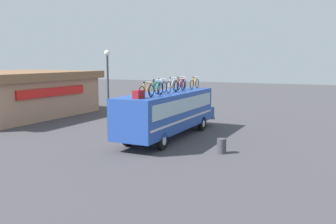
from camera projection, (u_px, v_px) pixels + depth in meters
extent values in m
plane|color=#423F44|center=(168.00, 138.00, 23.23)|extent=(120.00, 120.00, 0.00)
cube|color=#23479E|center=(168.00, 111.00, 22.98)|extent=(9.62, 2.46, 2.29)
cube|color=#23479E|center=(198.00, 112.00, 27.86)|extent=(1.06, 2.26, 0.78)
cube|color=#99B7C6|center=(186.00, 105.00, 22.39)|extent=(8.85, 0.04, 0.84)
cube|color=#99B7C6|center=(150.00, 103.00, 23.46)|extent=(8.85, 0.04, 0.84)
cube|color=silver|center=(186.00, 119.00, 22.51)|extent=(9.24, 0.03, 0.12)
cube|color=silver|center=(150.00, 116.00, 23.58)|extent=(9.24, 0.03, 0.12)
cube|color=silver|center=(201.00, 117.00, 28.45)|extent=(0.16, 2.34, 0.24)
cylinder|color=black|center=(202.00, 123.00, 25.61)|extent=(1.00, 0.28, 1.00)
cylinder|color=silver|center=(202.00, 123.00, 25.61)|extent=(0.45, 0.30, 0.45)
cylinder|color=black|center=(174.00, 121.00, 26.55)|extent=(1.00, 0.28, 1.00)
cylinder|color=silver|center=(174.00, 121.00, 26.55)|extent=(0.45, 0.30, 0.45)
cylinder|color=black|center=(162.00, 141.00, 20.03)|extent=(1.00, 0.28, 1.00)
cylinder|color=silver|center=(162.00, 141.00, 20.03)|extent=(0.45, 0.30, 0.45)
cylinder|color=black|center=(128.00, 137.00, 20.96)|extent=(1.00, 0.28, 1.00)
cylinder|color=silver|center=(128.00, 137.00, 20.96)|extent=(0.45, 0.30, 0.45)
cube|color=maroon|center=(139.00, 94.00, 19.22)|extent=(0.70, 0.38, 0.43)
torus|color=black|center=(142.00, 92.00, 19.21)|extent=(0.65, 0.04, 0.65)
torus|color=black|center=(151.00, 91.00, 20.16)|extent=(0.65, 0.04, 0.65)
cylinder|color=orange|center=(145.00, 87.00, 19.46)|extent=(0.20, 0.04, 0.46)
cylinder|color=orange|center=(148.00, 87.00, 19.75)|extent=(0.49, 0.04, 0.44)
cylinder|color=orange|center=(147.00, 83.00, 19.64)|extent=(0.64, 0.04, 0.07)
cylinder|color=orange|center=(144.00, 92.00, 19.39)|extent=(0.40, 0.03, 0.05)
cylinder|color=orange|center=(143.00, 88.00, 19.29)|extent=(0.26, 0.03, 0.48)
cylinder|color=orange|center=(151.00, 87.00, 20.05)|extent=(0.22, 0.03, 0.45)
cylinder|color=silver|center=(150.00, 82.00, 19.92)|extent=(0.03, 0.44, 0.03)
ellipsoid|color=black|center=(144.00, 82.00, 19.35)|extent=(0.20, 0.08, 0.06)
torus|color=black|center=(151.00, 91.00, 19.94)|extent=(0.66, 0.04, 0.66)
torus|color=black|center=(160.00, 90.00, 20.90)|extent=(0.66, 0.04, 0.66)
cylinder|color=green|center=(154.00, 86.00, 20.19)|extent=(0.21, 0.04, 0.47)
cylinder|color=green|center=(157.00, 86.00, 20.48)|extent=(0.50, 0.04, 0.46)
cylinder|color=green|center=(156.00, 82.00, 20.37)|extent=(0.64, 0.04, 0.07)
cylinder|color=green|center=(153.00, 90.00, 20.12)|extent=(0.41, 0.03, 0.05)
cylinder|color=green|center=(152.00, 86.00, 20.01)|extent=(0.26, 0.03, 0.49)
cylinder|color=green|center=(159.00, 86.00, 20.78)|extent=(0.22, 0.03, 0.46)
cylinder|color=silver|center=(158.00, 81.00, 20.66)|extent=(0.03, 0.44, 0.03)
ellipsoid|color=black|center=(153.00, 81.00, 20.08)|extent=(0.20, 0.08, 0.06)
torus|color=black|center=(152.00, 89.00, 20.90)|extent=(0.69, 0.04, 0.69)
torus|color=black|center=(161.00, 88.00, 21.89)|extent=(0.69, 0.04, 0.69)
cylinder|color=#197FDB|center=(155.00, 84.00, 21.16)|extent=(0.21, 0.04, 0.49)
cylinder|color=#197FDB|center=(157.00, 84.00, 21.46)|extent=(0.51, 0.04, 0.47)
cylinder|color=#197FDB|center=(156.00, 80.00, 21.35)|extent=(0.66, 0.04, 0.07)
cylinder|color=#197FDB|center=(154.00, 89.00, 21.09)|extent=(0.42, 0.03, 0.05)
cylinder|color=#197FDB|center=(153.00, 85.00, 20.98)|extent=(0.27, 0.03, 0.51)
cylinder|color=#197FDB|center=(160.00, 84.00, 21.76)|extent=(0.23, 0.03, 0.48)
cylinder|color=silver|center=(159.00, 80.00, 21.64)|extent=(0.03, 0.44, 0.03)
ellipsoid|color=black|center=(154.00, 80.00, 21.04)|extent=(0.20, 0.08, 0.06)
torus|color=black|center=(157.00, 88.00, 21.86)|extent=(0.69, 0.04, 0.69)
torus|color=black|center=(164.00, 87.00, 22.71)|extent=(0.69, 0.04, 0.69)
cylinder|color=#197FDB|center=(159.00, 83.00, 22.08)|extent=(0.19, 0.04, 0.49)
cylinder|color=#197FDB|center=(162.00, 83.00, 22.34)|extent=(0.45, 0.04, 0.47)
cylinder|color=#197FDB|center=(161.00, 80.00, 22.24)|extent=(0.58, 0.04, 0.07)
cylinder|color=#197FDB|center=(159.00, 88.00, 22.02)|extent=(0.37, 0.03, 0.05)
cylinder|color=#197FDB|center=(158.00, 84.00, 21.92)|extent=(0.24, 0.03, 0.51)
cylinder|color=#197FDB|center=(164.00, 83.00, 22.61)|extent=(0.20, 0.03, 0.48)
cylinder|color=silver|center=(163.00, 79.00, 22.49)|extent=(0.03, 0.44, 0.03)
ellipsoid|color=black|center=(159.00, 79.00, 21.97)|extent=(0.20, 0.08, 0.06)
torus|color=black|center=(169.00, 87.00, 22.45)|extent=(0.72, 0.04, 0.72)
torus|color=black|center=(175.00, 86.00, 23.33)|extent=(0.72, 0.04, 0.72)
cylinder|color=white|center=(171.00, 82.00, 22.68)|extent=(0.19, 0.04, 0.52)
cylinder|color=white|center=(173.00, 82.00, 22.95)|extent=(0.46, 0.04, 0.50)
cylinder|color=white|center=(172.00, 78.00, 22.84)|extent=(0.60, 0.04, 0.07)
cylinder|color=white|center=(170.00, 87.00, 22.62)|extent=(0.38, 0.03, 0.05)
cylinder|color=white|center=(169.00, 83.00, 22.51)|extent=(0.24, 0.03, 0.54)
cylinder|color=white|center=(175.00, 82.00, 23.22)|extent=(0.21, 0.03, 0.50)
cylinder|color=silver|center=(174.00, 78.00, 23.10)|extent=(0.03, 0.44, 0.03)
ellipsoid|color=black|center=(170.00, 78.00, 22.57)|extent=(0.20, 0.08, 0.06)
torus|color=black|center=(176.00, 87.00, 23.21)|extent=(0.65, 0.04, 0.65)
torus|color=black|center=(183.00, 86.00, 24.18)|extent=(0.65, 0.04, 0.65)
cylinder|color=purple|center=(178.00, 83.00, 23.47)|extent=(0.21, 0.04, 0.46)
cylinder|color=purple|center=(181.00, 83.00, 23.76)|extent=(0.50, 0.04, 0.45)
cylinder|color=purple|center=(180.00, 79.00, 23.65)|extent=(0.65, 0.04, 0.07)
cylinder|color=purple|center=(178.00, 86.00, 23.39)|extent=(0.41, 0.03, 0.05)
cylinder|color=purple|center=(177.00, 83.00, 23.29)|extent=(0.26, 0.03, 0.48)
cylinder|color=purple|center=(183.00, 83.00, 24.06)|extent=(0.22, 0.03, 0.45)
cylinder|color=silver|center=(182.00, 78.00, 23.94)|extent=(0.03, 0.44, 0.03)
ellipsoid|color=black|center=(178.00, 79.00, 23.35)|extent=(0.20, 0.08, 0.06)
torus|color=black|center=(176.00, 85.00, 24.12)|extent=(0.70, 0.04, 0.70)
torus|color=black|center=(183.00, 85.00, 25.07)|extent=(0.70, 0.04, 0.70)
cylinder|color=#B2B20C|center=(178.00, 81.00, 24.37)|extent=(0.21, 0.04, 0.50)
cylinder|color=#B2B20C|center=(180.00, 81.00, 24.65)|extent=(0.50, 0.04, 0.48)
cylinder|color=#B2B20C|center=(180.00, 78.00, 24.54)|extent=(0.64, 0.04, 0.07)
cylinder|color=#B2B20C|center=(177.00, 85.00, 24.30)|extent=(0.41, 0.03, 0.05)
cylinder|color=#B2B20C|center=(177.00, 82.00, 24.19)|extent=(0.26, 0.03, 0.52)
cylinder|color=#B2B20C|center=(182.00, 81.00, 24.95)|extent=(0.22, 0.03, 0.49)
cylinder|color=silver|center=(181.00, 77.00, 24.83)|extent=(0.03, 0.44, 0.03)
ellipsoid|color=black|center=(178.00, 77.00, 24.25)|extent=(0.20, 0.08, 0.06)
torus|color=black|center=(179.00, 85.00, 25.10)|extent=(0.67, 0.04, 0.67)
torus|color=black|center=(184.00, 84.00, 25.96)|extent=(0.67, 0.04, 0.67)
cylinder|color=red|center=(180.00, 81.00, 25.32)|extent=(0.19, 0.04, 0.48)
cylinder|color=red|center=(182.00, 81.00, 25.58)|extent=(0.45, 0.04, 0.46)
cylinder|color=red|center=(182.00, 78.00, 25.48)|extent=(0.58, 0.04, 0.07)
cylinder|color=red|center=(180.00, 84.00, 25.26)|extent=(0.37, 0.03, 0.05)
cylinder|color=red|center=(179.00, 81.00, 25.16)|extent=(0.24, 0.03, 0.50)
cylinder|color=red|center=(184.00, 81.00, 25.85)|extent=(0.20, 0.03, 0.47)
cylinder|color=silver|center=(183.00, 77.00, 25.73)|extent=(0.03, 0.44, 0.03)
ellipsoid|color=black|center=(180.00, 77.00, 25.21)|extent=(0.20, 0.08, 0.06)
torus|color=black|center=(192.00, 84.00, 25.54)|extent=(0.65, 0.04, 0.65)
torus|color=black|center=(197.00, 84.00, 26.47)|extent=(0.65, 0.04, 0.65)
cylinder|color=orange|center=(193.00, 81.00, 25.78)|extent=(0.20, 0.04, 0.46)
cylinder|color=orange|center=(195.00, 81.00, 26.06)|extent=(0.48, 0.04, 0.44)
cylinder|color=orange|center=(195.00, 78.00, 25.96)|extent=(0.63, 0.04, 0.07)
cylinder|color=orange|center=(193.00, 84.00, 25.71)|extent=(0.40, 0.03, 0.05)
cylinder|color=orange|center=(192.00, 81.00, 25.61)|extent=(0.25, 0.03, 0.48)
cylinder|color=orange|center=(197.00, 81.00, 26.35)|extent=(0.22, 0.03, 0.45)
cylinder|color=silver|center=(196.00, 77.00, 26.23)|extent=(0.03, 0.44, 0.03)
ellipsoid|color=black|center=(193.00, 77.00, 25.67)|extent=(0.20, 0.08, 0.06)
cube|color=tan|center=(11.00, 98.00, 32.25)|extent=(12.65, 9.66, 3.23)
cube|color=brown|center=(9.00, 76.00, 31.98)|extent=(13.67, 10.43, 0.67)
cube|color=red|center=(53.00, 92.00, 30.04)|extent=(7.59, 0.16, 0.70)
cylinder|color=#3F3F47|center=(222.00, 146.00, 19.29)|extent=(0.49, 0.49, 0.79)
cylinder|color=#38383D|center=(108.00, 94.00, 24.63)|extent=(0.14, 0.14, 5.27)
sphere|color=#F2EDCC|center=(107.00, 53.00, 24.25)|extent=(0.39, 0.39, 0.39)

